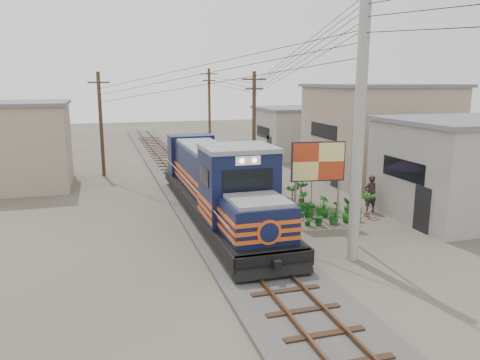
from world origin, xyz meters
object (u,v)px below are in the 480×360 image
object	(u,v)px
market_umbrella	(312,170)
locomotive	(217,184)
vendor	(370,194)
billboard	(318,164)

from	to	relation	value
market_umbrella	locomotive	bearing A→B (deg)	-172.91
locomotive	vendor	distance (m)	7.68
locomotive	billboard	distance (m)	4.79
locomotive	vendor	bearing A→B (deg)	-8.24
locomotive	vendor	xyz separation A→B (m)	(7.56, -1.09, -0.74)
billboard	vendor	bearing A→B (deg)	25.52
locomotive	billboard	world-z (taller)	locomotive
market_umbrella	vendor	distance (m)	3.12
locomotive	vendor	world-z (taller)	locomotive
billboard	market_umbrella	world-z (taller)	billboard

